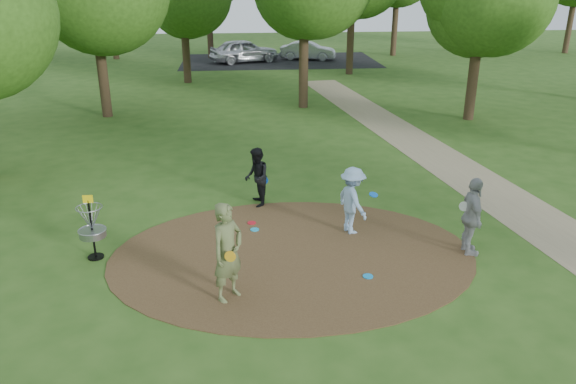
{
  "coord_description": "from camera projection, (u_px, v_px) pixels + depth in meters",
  "views": [
    {
      "loc": [
        -1.16,
        -11.44,
        6.12
      ],
      "look_at": [
        0.0,
        1.2,
        1.1
      ],
      "focal_mm": 35.0,
      "sensor_mm": 36.0,
      "label": 1
    }
  ],
  "objects": [
    {
      "name": "player_throwing_with_disc",
      "position": [
        352.0,
        201.0,
        13.78
      ],
      "size": [
        1.16,
        1.25,
        1.7
      ],
      "color": "#98BBE3",
      "rests_on": "ground"
    },
    {
      "name": "car_right",
      "position": [
        308.0,
        51.0,
        41.08
      ],
      "size": [
        4.23,
        2.33,
        1.32
      ],
      "primitive_type": "imported",
      "rotation": [
        0.0,
        0.0,
        1.33
      ],
      "color": "#A0A2A7",
      "rests_on": "ground"
    },
    {
      "name": "car_left",
      "position": [
        244.0,
        51.0,
        39.82
      ],
      "size": [
        5.19,
        3.39,
        1.64
      ],
      "primitive_type": "imported",
      "rotation": [
        0.0,
        0.0,
        1.9
      ],
      "color": "#B8B9C1",
      "rests_on": "ground"
    },
    {
      "name": "disc_golf_basket",
      "position": [
        91.0,
        223.0,
        12.51
      ],
      "size": [
        0.63,
        0.63,
        1.54
      ],
      "color": "black",
      "rests_on": "ground"
    },
    {
      "name": "player_walking_with_disc",
      "position": [
        257.0,
        177.0,
        15.42
      ],
      "size": [
        0.69,
        0.85,
        1.65
      ],
      "color": "black",
      "rests_on": "ground"
    },
    {
      "name": "disc_ground_blue",
      "position": [
        368.0,
        276.0,
        11.99
      ],
      "size": [
        0.22,
        0.22,
        0.02
      ],
      "primitive_type": "cylinder",
      "color": "#0D8DDD",
      "rests_on": "dirt_clearing"
    },
    {
      "name": "player_observer_with_disc",
      "position": [
        228.0,
        252.0,
        10.89
      ],
      "size": [
        0.87,
        0.88,
        2.05
      ],
      "color": "#5B663B",
      "rests_on": "ground"
    },
    {
      "name": "tree_ring",
      "position": [
        326.0,
        0.0,
        19.79
      ],
      "size": [
        37.88,
        44.97,
        8.76
      ],
      "color": "#332316",
      "rests_on": "ground"
    },
    {
      "name": "footpath",
      "position": [
        522.0,
        210.0,
        15.34
      ],
      "size": [
        7.55,
        39.89,
        0.01
      ],
      "primitive_type": "cube",
      "rotation": [
        0.0,
        0.0,
        0.14
      ],
      "color": "#8C7A5B",
      "rests_on": "ground"
    },
    {
      "name": "player_waiting_with_disc",
      "position": [
        472.0,
        217.0,
        12.7
      ],
      "size": [
        0.6,
        1.12,
        1.85
      ],
      "color": "#9B9C9E",
      "rests_on": "ground"
    },
    {
      "name": "dirt_clearing",
      "position": [
        293.0,
        255.0,
        12.94
      ],
      "size": [
        8.4,
        8.4,
        0.02
      ],
      "primitive_type": "cylinder",
      "color": "#47301C",
      "rests_on": "ground"
    },
    {
      "name": "ground",
      "position": [
        293.0,
        255.0,
        12.94
      ],
      "size": [
        100.0,
        100.0,
        0.0
      ],
      "primitive_type": "plane",
      "color": "#2D5119",
      "rests_on": "ground"
    },
    {
      "name": "disc_ground_red",
      "position": [
        252.0,
        223.0,
        14.54
      ],
      "size": [
        0.22,
        0.22,
        0.02
      ],
      "primitive_type": "cylinder",
      "color": "red",
      "rests_on": "dirt_clearing"
    },
    {
      "name": "parking_lot",
      "position": [
        279.0,
        61.0,
        40.89
      ],
      "size": [
        14.0,
        8.0,
        0.01
      ],
      "primitive_type": "cube",
      "color": "black",
      "rests_on": "ground"
    },
    {
      "name": "disc_ground_cyan",
      "position": [
        255.0,
        230.0,
        14.16
      ],
      "size": [
        0.22,
        0.22,
        0.02
      ],
      "primitive_type": "cylinder",
      "color": "#1BA9DB",
      "rests_on": "dirt_clearing"
    }
  ]
}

